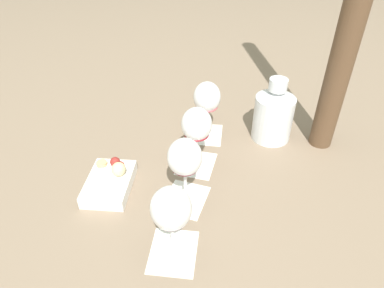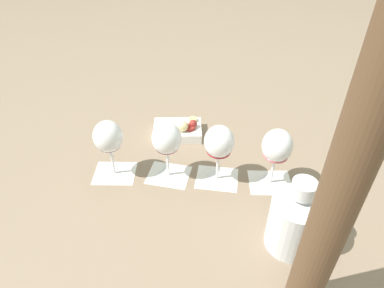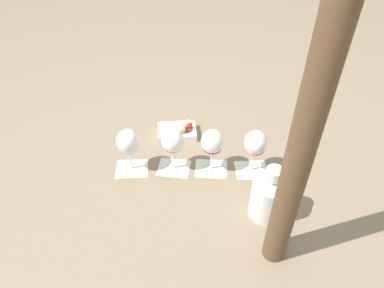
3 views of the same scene
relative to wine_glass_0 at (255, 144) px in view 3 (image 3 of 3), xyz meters
The scene contains 12 objects.
ground_plane 0.25m from the wine_glass_0, 40.69° to the right, with size 8.00×8.00×0.00m, color #7F6B56.
tasting_card_0 0.12m from the wine_glass_0, 45.00° to the right, with size 0.15×0.14×0.00m.
tasting_card_1 0.19m from the wine_glass_0, 41.04° to the right, with size 0.15×0.14×0.00m.
tasting_card_2 0.30m from the wine_glass_0, 40.72° to the right, with size 0.14×0.15×0.00m.
tasting_card_3 0.44m from the wine_glass_0, 39.49° to the right, with size 0.15×0.14×0.00m.
wine_glass_0 is the anchor object (origin of this frame).
wine_glass_1 0.14m from the wine_glass_0, 41.04° to the right, with size 0.08×0.08×0.17m.
wine_glass_2 0.28m from the wine_glass_0, 40.72° to the right, with size 0.08×0.08×0.17m.
wine_glass_3 0.42m from the wine_glass_0, 39.49° to the right, with size 0.08×0.08×0.17m.
ceramic_vase 0.19m from the wine_glass_0, 57.74° to the left, with size 0.11×0.11×0.19m.
snack_dish 0.35m from the wine_glass_0, 75.24° to the right, with size 0.18×0.17×0.07m.
umbrella_pole 0.52m from the wine_glass_0, 54.36° to the left, with size 0.06×0.06×1.05m.
Camera 3 is at (0.54, 0.69, 0.86)m, focal length 32.00 mm.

